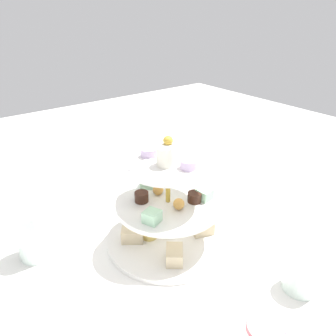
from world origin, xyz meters
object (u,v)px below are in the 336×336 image
object	(u,v)px
water_glass_tall_right	(33,234)
butter_knife_left	(132,175)
tiered_serving_stand	(168,211)
water_glass_short_left	(302,274)

from	to	relation	value
water_glass_tall_right	butter_knife_left	bearing A→B (deg)	-152.04
tiered_serving_stand	butter_knife_left	distance (m)	0.35
tiered_serving_stand	water_glass_tall_right	xyz separation A→B (m)	(0.25, -0.13, -0.02)
water_glass_tall_right	butter_knife_left	size ratio (longest dim) A/B	0.66
butter_knife_left	water_glass_short_left	bearing A→B (deg)	108.15
water_glass_tall_right	butter_knife_left	world-z (taller)	water_glass_tall_right
tiered_serving_stand	water_glass_short_left	xyz separation A→B (m)	(-0.11, 0.27, -0.04)
tiered_serving_stand	water_glass_short_left	distance (m)	0.29
tiered_serving_stand	water_glass_tall_right	size ratio (longest dim) A/B	2.48
water_glass_tall_right	tiered_serving_stand	bearing A→B (deg)	152.59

